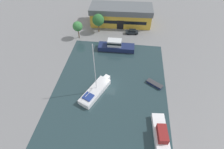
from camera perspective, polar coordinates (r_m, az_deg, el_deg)
ground_plane at (r=45.18m, az=-0.44°, el=-3.36°), size 440.00×440.00×0.00m
water_canal at (r=45.18m, az=-0.44°, el=-3.36°), size 28.10×36.82×0.01m
warehouse_building at (r=68.84m, az=2.94°, el=18.89°), size 22.96×9.84×6.67m
quay_tree_near_building at (r=62.83m, az=-4.51°, el=17.32°), size 4.06×4.06×6.65m
quay_tree_by_water at (r=60.47m, az=-11.18°, el=15.15°), size 3.23×3.23×5.99m
parked_car at (r=63.75m, az=6.51°, el=13.70°), size 4.53×2.12×1.61m
sailboat_moored at (r=43.04m, az=-5.43°, el=-5.31°), size 6.68×10.67×14.27m
motor_cruiser at (r=55.46m, az=1.25°, el=9.21°), size 11.44×3.73×3.53m
small_dinghy at (r=46.20m, az=13.73°, el=-3.02°), size 4.35×3.53×0.70m
cabin_boat at (r=37.82m, az=15.69°, el=-18.27°), size 3.35×9.12×2.79m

